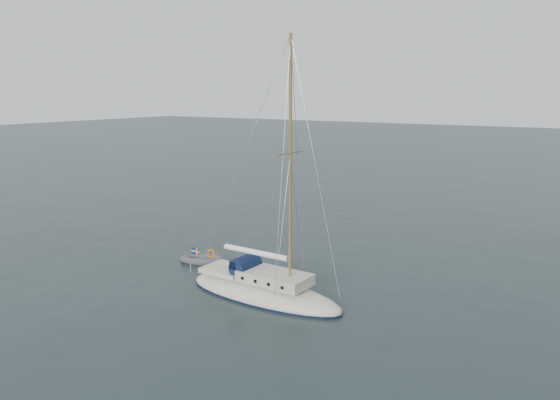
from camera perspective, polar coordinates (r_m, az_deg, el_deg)
The scene contains 3 objects.
ground at distance 28.35m, azimuth -0.78°, elevation -9.79°, with size 300.00×300.00×0.00m, color black.
sailboat at distance 27.60m, azimuth -1.73°, elevation -8.16°, with size 9.35×2.80×13.32m.
dinghy at distance 33.50m, azimuth -8.00°, elevation -6.21°, with size 2.99×1.35×0.43m.
Camera 1 is at (14.45, -22.16, 10.19)m, focal length 35.00 mm.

